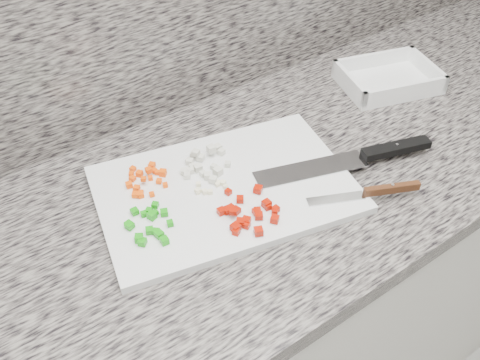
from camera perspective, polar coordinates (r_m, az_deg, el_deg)
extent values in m
cube|color=silver|center=(1.38, -1.80, -16.01)|extent=(3.92, 0.62, 0.86)
cube|color=slate|center=(1.02, -2.33, -2.59)|extent=(3.96, 0.64, 0.04)
cube|color=silver|center=(1.01, -1.58, -0.99)|extent=(0.53, 0.41, 0.02)
cube|color=#F64C05|center=(0.99, -9.39, -1.51)|extent=(0.01, 0.01, 0.01)
cube|color=#F64C05|center=(1.04, -11.51, 0.66)|extent=(0.01, 0.01, 0.01)
cube|color=#F64C05|center=(1.01, -7.98, -0.53)|extent=(0.01, 0.01, 0.01)
cube|color=#F64C05|center=(1.00, -10.51, -1.33)|extent=(0.01, 0.01, 0.01)
cube|color=#F64C05|center=(1.05, -9.38, 1.58)|extent=(0.02, 0.02, 0.01)
cube|color=#F64C05|center=(1.04, -8.82, 0.80)|extent=(0.01, 0.01, 0.01)
cube|color=#F64C05|center=(1.03, -9.53, 0.21)|extent=(0.01, 0.01, 0.01)
cube|color=#F64C05|center=(1.02, -11.75, -0.51)|extent=(0.01, 0.01, 0.01)
cube|color=#F64C05|center=(1.04, -9.15, 1.02)|extent=(0.01, 0.01, 0.01)
cube|color=#F64C05|center=(1.00, -10.55, -1.58)|extent=(0.01, 0.01, 0.01)
cube|color=#F64C05|center=(1.03, -9.73, 1.05)|extent=(0.01, 0.01, 0.01)
cube|color=#F64C05|center=(1.01, -10.97, -0.84)|extent=(0.02, 0.02, 0.01)
cube|color=#F64C05|center=(1.03, -8.23, 0.77)|extent=(0.02, 0.02, 0.01)
cube|color=#F64C05|center=(1.00, -11.10, -1.53)|extent=(0.02, 0.02, 0.01)
cube|color=#F64C05|center=(1.02, -8.64, -0.12)|extent=(0.01, 0.01, 0.01)
cube|color=#F64C05|center=(1.05, -11.36, 1.18)|extent=(0.01, 0.01, 0.01)
cube|color=#F64C05|center=(1.02, -10.26, 0.10)|extent=(0.01, 0.01, 0.01)
cube|color=#F64C05|center=(1.03, -11.40, 0.16)|extent=(0.01, 0.01, 0.01)
cube|color=#F64C05|center=(1.04, -10.68, 0.67)|extent=(0.02, 0.02, 0.01)
cube|color=beige|center=(1.03, -5.94, 0.92)|extent=(0.02, 0.02, 0.01)
cube|color=beige|center=(1.01, -2.91, 0.05)|extent=(0.02, 0.02, 0.01)
cube|color=beige|center=(1.02, -3.98, 0.68)|extent=(0.01, 0.01, 0.01)
cube|color=beige|center=(1.06, -4.74, 2.91)|extent=(0.02, 0.02, 0.01)
cube|color=beige|center=(1.06, -4.25, 2.42)|extent=(0.02, 0.02, 0.01)
cube|color=beige|center=(1.06, -5.48, 2.07)|extent=(0.01, 0.01, 0.01)
cube|color=beige|center=(1.03, -6.03, 0.94)|extent=(0.02, 0.02, 0.01)
cube|color=beige|center=(1.07, -5.01, 2.75)|extent=(0.02, 0.02, 0.01)
cube|color=beige|center=(1.04, -1.33, 1.70)|extent=(0.02, 0.02, 0.01)
cube|color=beige|center=(1.02, -5.67, 0.49)|extent=(0.02, 0.02, 0.01)
cube|color=beige|center=(1.02, -3.48, 0.45)|extent=(0.02, 0.02, 0.01)
cube|color=beige|center=(1.05, -5.38, 1.96)|extent=(0.02, 0.02, 0.01)
cube|color=beige|center=(1.02, -2.36, 0.92)|extent=(0.02, 0.02, 0.01)
cube|color=beige|center=(1.07, -1.99, 3.02)|extent=(0.02, 0.02, 0.01)
cube|color=beige|center=(1.04, -5.04, 1.44)|extent=(0.02, 0.02, 0.01)
cube|color=beige|center=(1.08, -2.41, 3.47)|extent=(0.02, 0.02, 0.01)
cube|color=beige|center=(1.04, -4.52, 1.31)|extent=(0.02, 0.02, 0.01)
cube|color=beige|center=(1.03, -5.31, 1.01)|extent=(0.01, 0.01, 0.01)
cube|color=beige|center=(1.04, -2.81, 1.42)|extent=(0.01, 0.01, 0.01)
cube|color=beige|center=(1.06, -3.09, 3.33)|extent=(0.01, 0.01, 0.01)
cube|color=#14920D|center=(0.96, -9.68, -3.22)|extent=(0.02, 0.02, 0.01)
cube|color=#14920D|center=(0.93, -9.63, -5.32)|extent=(0.02, 0.02, 0.01)
cube|color=#14920D|center=(0.97, -11.18, -3.30)|extent=(0.01, 0.01, 0.01)
cube|color=#14920D|center=(0.95, -8.09, -3.45)|extent=(0.02, 0.02, 0.01)
cube|color=#14920D|center=(0.91, -10.38, -6.51)|extent=(0.02, 0.02, 0.01)
cube|color=#14920D|center=(0.96, -9.06, -3.47)|extent=(0.01, 0.01, 0.01)
cube|color=#14920D|center=(0.95, -11.79, -4.62)|extent=(0.01, 0.01, 0.01)
cube|color=#14920D|center=(0.94, -7.47, -4.59)|extent=(0.01, 0.01, 0.01)
cube|color=#14920D|center=(0.93, -8.96, -5.43)|extent=(0.02, 0.02, 0.01)
cube|color=#14920D|center=(0.95, -9.38, -3.75)|extent=(0.02, 0.02, 0.01)
cube|color=#14920D|center=(0.94, -11.70, -4.78)|extent=(0.02, 0.02, 0.01)
cube|color=#14920D|center=(0.92, -10.72, -6.13)|extent=(0.02, 0.02, 0.01)
cube|color=#14920D|center=(0.96, -10.24, -3.60)|extent=(0.01, 0.01, 0.01)
cube|color=#14920D|center=(0.97, -9.04, -2.64)|extent=(0.02, 0.02, 0.01)
cube|color=#14920D|center=(0.91, -8.06, -6.42)|extent=(0.01, 0.01, 0.01)
cube|color=#14920D|center=(0.92, -8.62, -5.74)|extent=(0.02, 0.02, 0.01)
cube|color=#A01102|center=(0.95, 1.86, -3.30)|extent=(0.02, 0.02, 0.01)
cube|color=#A01102|center=(0.93, 0.66, -4.35)|extent=(0.02, 0.02, 0.01)
cube|color=#A01102|center=(0.93, 0.03, -4.52)|extent=(0.02, 0.02, 0.01)
cube|color=#A01102|center=(0.96, 2.85, -2.56)|extent=(0.01, 0.01, 0.01)
cube|color=#A01102|center=(0.99, -1.27, -1.27)|extent=(0.01, 0.01, 0.01)
cube|color=#A01102|center=(0.99, 1.92, -0.98)|extent=(0.02, 0.02, 0.01)
cube|color=#A01102|center=(0.95, -1.35, -3.21)|extent=(0.02, 0.02, 0.01)
cube|color=#A01102|center=(0.95, -0.41, -3.27)|extent=(0.02, 0.02, 0.01)
cube|color=#A01102|center=(0.95, -2.02, -3.35)|extent=(0.01, 0.01, 0.01)
cube|color=#A01102|center=(0.94, 2.02, -3.81)|extent=(0.02, 0.02, 0.01)
cube|color=#A01102|center=(0.93, 0.70, -4.85)|extent=(0.02, 0.02, 0.01)
cube|color=#A01102|center=(0.95, -0.97, -3.06)|extent=(0.02, 0.02, 0.01)
cube|color=#A01102|center=(0.92, -0.49, -5.09)|extent=(0.02, 0.02, 0.01)
cube|color=#A01102|center=(0.91, 1.98, -5.49)|extent=(0.02, 0.02, 0.01)
cube|color=#A01102|center=(0.94, 3.73, -4.18)|extent=(0.02, 0.02, 0.01)
cube|color=#A01102|center=(0.92, -0.41, -5.52)|extent=(0.02, 0.02, 0.01)
cube|color=#A01102|center=(0.96, 2.96, -2.86)|extent=(0.01, 0.01, 0.01)
cube|color=#A01102|center=(0.97, 0.00, -2.06)|extent=(0.02, 0.02, 0.01)
cube|color=#A01102|center=(0.95, 1.72, -3.37)|extent=(0.01, 0.01, 0.01)
cube|color=#A01102|center=(0.96, 3.84, -3.10)|extent=(0.01, 0.01, 0.01)
cube|color=#A01102|center=(0.95, 3.76, -3.33)|extent=(0.02, 0.02, 0.01)
cube|color=#A01102|center=(0.93, -0.78, -3.36)|extent=(0.02, 0.02, 0.01)
cube|color=beige|center=(1.00, -2.43, -0.47)|extent=(0.01, 0.01, 0.01)
cube|color=beige|center=(1.01, -2.29, -0.25)|extent=(0.01, 0.01, 0.01)
cube|color=beige|center=(0.99, -3.19, -1.28)|extent=(0.01, 0.01, 0.01)
cube|color=beige|center=(1.00, -4.46, -0.44)|extent=(0.01, 0.01, 0.01)
cube|color=beige|center=(0.99, -4.50, -1.19)|extent=(0.01, 0.01, 0.01)
cube|color=beige|center=(0.99, -4.53, -1.12)|extent=(0.01, 0.01, 0.01)
cube|color=beige|center=(1.00, -1.82, -0.30)|extent=(0.01, 0.01, 0.01)
cube|color=beige|center=(0.99, -4.53, -1.34)|extent=(0.01, 0.01, 0.01)
cube|color=beige|center=(1.00, -1.56, -0.71)|extent=(0.01, 0.01, 0.01)
cube|color=beige|center=(0.99, -3.77, -1.25)|extent=(0.01, 0.01, 0.01)
cube|color=#BABCC0|center=(1.05, 7.56, 1.15)|extent=(0.23, 0.12, 0.00)
cube|color=black|center=(1.12, 16.32, 3.28)|extent=(0.15, 0.07, 0.02)
cylinder|color=#BABCC0|center=(1.12, 16.41, 3.63)|extent=(0.01, 0.01, 0.00)
cube|color=#BABCC0|center=(0.99, 10.17, -1.98)|extent=(0.11, 0.06, 0.00)
cube|color=#4D2713|center=(1.03, 15.89, -0.89)|extent=(0.10, 0.06, 0.02)
cylinder|color=#BABCC0|center=(1.02, 15.98, -0.52)|extent=(0.01, 0.01, 0.00)
cube|color=white|center=(1.36, 15.42, 9.93)|extent=(0.26, 0.22, 0.01)
cube|color=white|center=(1.40, 14.06, 12.33)|extent=(0.22, 0.07, 0.04)
cube|color=white|center=(1.30, 17.25, 9.05)|extent=(0.22, 0.07, 0.04)
cube|color=white|center=(1.40, 19.34, 11.25)|extent=(0.06, 0.16, 0.04)
cube|color=white|center=(1.30, 11.57, 10.17)|extent=(0.06, 0.16, 0.04)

